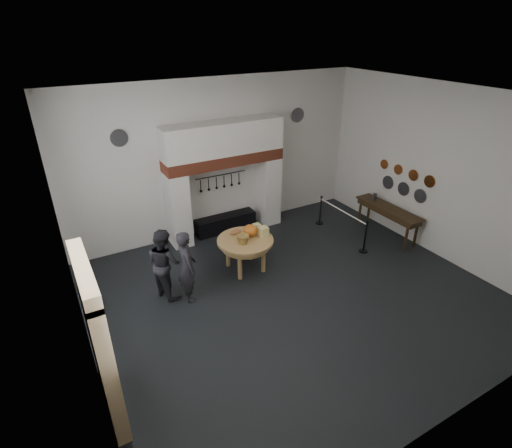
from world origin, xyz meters
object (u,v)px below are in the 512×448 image
visitor_near (187,266)px  visitor_far (164,263)px  work_table (245,241)px  barrier_post_far (320,211)px  iron_range (225,223)px  side_table (389,208)px  barrier_post_near (365,238)px

visitor_near → visitor_far: visitor_near is taller
work_table → barrier_post_far: barrier_post_far is taller
iron_range → side_table: side_table is taller
iron_range → visitor_near: bearing=-129.9°
visitor_far → barrier_post_near: (5.42, -0.84, -0.41)m
visitor_far → side_table: visitor_far is taller
barrier_post_far → work_table: bearing=-161.2°
barrier_post_near → barrier_post_far: same height
barrier_post_near → barrier_post_far: bearing=90.0°
work_table → visitor_far: 2.13m
iron_range → visitor_far: bearing=-139.4°
visitor_near → side_table: visitor_near is taller
iron_range → side_table: size_ratio=0.86×
iron_range → side_table: bearing=-32.5°
visitor_far → work_table: bearing=-108.7°
visitor_far → visitor_near: bearing=-154.8°
barrier_post_far → iron_range: bearing=159.4°
work_table → side_table: side_table is taller
visitor_near → barrier_post_far: visitor_near is taller
barrier_post_near → iron_range: bearing=132.7°
iron_range → visitor_near: visitor_near is taller
work_table → barrier_post_near: barrier_post_near is taller
visitor_far → barrier_post_far: visitor_far is taller
work_table → visitor_far: (-2.13, -0.04, 0.02)m
iron_range → side_table: (4.10, -2.62, 0.62)m
work_table → barrier_post_far: size_ratio=1.59×
visitor_far → barrier_post_far: (5.42, 1.16, -0.41)m
visitor_near → side_table: (6.29, 0.00, -0.00)m
visitor_near → barrier_post_far: (5.02, 1.56, -0.42)m
iron_range → work_table: bearing=-102.1°
side_table → barrier_post_far: size_ratio=2.44×
visitor_far → side_table: 6.71m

